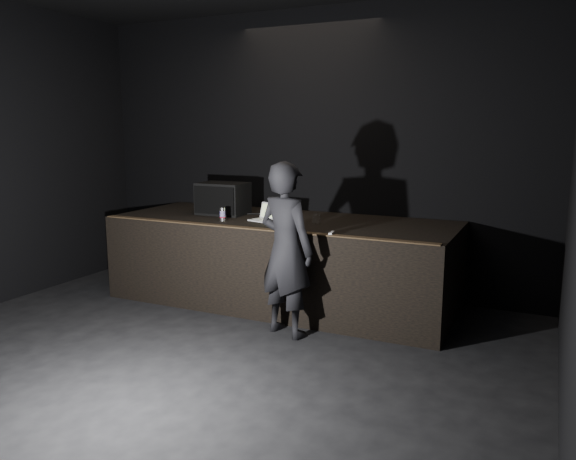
# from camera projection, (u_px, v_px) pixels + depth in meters

# --- Properties ---
(ground) EXTENTS (7.00, 7.00, 0.00)m
(ground) POSITION_uv_depth(u_px,v_px,m) (127.00, 399.00, 4.31)
(ground) COLOR black
(ground) RESTS_ON ground
(room_walls) EXTENTS (6.10, 7.10, 3.52)m
(room_walls) POSITION_uv_depth(u_px,v_px,m) (112.00, 132.00, 3.95)
(room_walls) COLOR black
(room_walls) RESTS_ON ground
(stage_riser) EXTENTS (4.00, 1.50, 1.00)m
(stage_riser) POSITION_uv_depth(u_px,v_px,m) (282.00, 261.00, 6.65)
(stage_riser) COLOR black
(stage_riser) RESTS_ON ground
(riser_lip) EXTENTS (3.92, 0.10, 0.01)m
(riser_lip) POSITION_uv_depth(u_px,v_px,m) (253.00, 228.00, 5.93)
(riser_lip) COLOR brown
(riser_lip) RESTS_ON stage_riser
(stage_monitor) EXTENTS (0.59, 0.44, 0.39)m
(stage_monitor) POSITION_uv_depth(u_px,v_px,m) (223.00, 199.00, 6.89)
(stage_monitor) COLOR black
(stage_monitor) RESTS_ON stage_riser
(cable) EXTENTS (0.80, 0.39, 0.02)m
(cable) POSITION_uv_depth(u_px,v_px,m) (258.00, 214.00, 6.89)
(cable) COLOR black
(cable) RESTS_ON stage_riser
(laptop) EXTENTS (0.34, 0.32, 0.20)m
(laptop) POSITION_uv_depth(u_px,v_px,m) (266.00, 216.00, 6.45)
(laptop) COLOR silver
(laptop) RESTS_ON stage_riser
(beer_can) EXTENTS (0.06, 0.06, 0.15)m
(beer_can) POSITION_uv_depth(u_px,v_px,m) (223.00, 214.00, 6.42)
(beer_can) COLOR silver
(beer_can) RESTS_ON stage_riser
(plastic_cup) EXTENTS (0.09, 0.09, 0.11)m
(plastic_cup) POSITION_uv_depth(u_px,v_px,m) (317.00, 219.00, 6.21)
(plastic_cup) COLOR white
(plastic_cup) RESTS_ON stage_riser
(wii_remote) EXTENTS (0.05, 0.15, 0.03)m
(wii_remote) POSITION_uv_depth(u_px,v_px,m) (332.00, 233.00, 5.61)
(wii_remote) COLOR white
(wii_remote) RESTS_ON stage_riser
(person) EXTENTS (0.73, 0.58, 1.74)m
(person) POSITION_uv_depth(u_px,v_px,m) (286.00, 250.00, 5.52)
(person) COLOR black
(person) RESTS_ON ground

